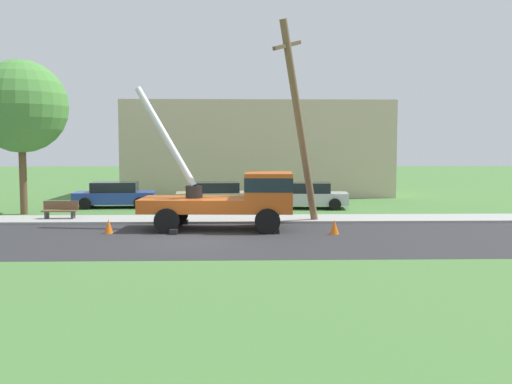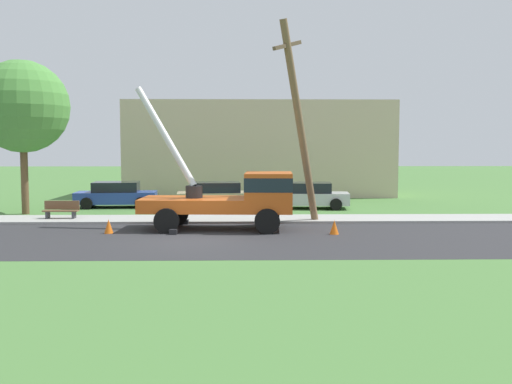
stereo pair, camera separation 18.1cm
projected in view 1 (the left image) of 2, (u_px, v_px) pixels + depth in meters
ground_plane at (210, 205)px, 33.31m from camera, size 120.00×120.00×0.00m
road_asphalt at (193, 239)px, 21.35m from camera, size 80.00×8.09×0.01m
sidewalk_strip at (202, 219)px, 26.65m from camera, size 80.00×2.56×0.10m
utility_truck at (237, 195)px, 23.69m from camera, size 6.75×3.21×5.98m
leaning_utility_pole at (299, 122)px, 24.93m from camera, size 2.31×2.49×8.76m
traffic_cone_ahead at (334, 227)px, 22.44m from camera, size 0.36×0.36×0.56m
traffic_cone_behind at (109, 227)px, 22.59m from camera, size 0.36×0.36×0.56m
parked_sedan_blue at (115, 195)px, 31.99m from camera, size 4.51×2.21×1.42m
parked_sedan_tan at (216, 195)px, 31.77m from camera, size 4.52×2.22×1.42m
parked_sedan_silver at (307, 195)px, 31.53m from camera, size 4.55×2.28×1.42m
park_bench at (60, 211)px, 26.50m from camera, size 1.60×0.45×0.90m
roadside_tree_near at (21, 107)px, 28.48m from camera, size 4.60×4.60×7.68m
lowrise_building_backdrop at (257, 149)px, 40.12m from camera, size 18.00×6.00×6.40m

